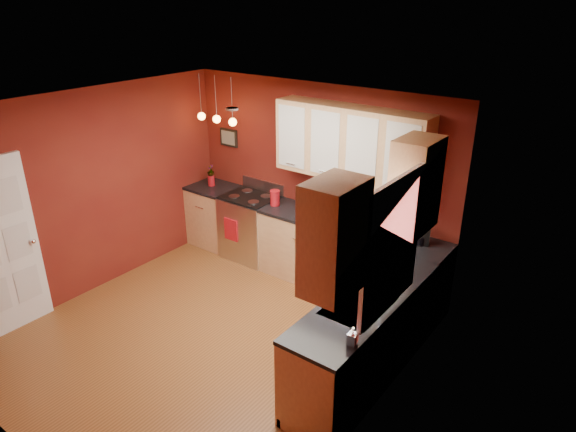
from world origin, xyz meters
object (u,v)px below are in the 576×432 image
Objects in this scene: sink at (359,308)px; soap_pump at (353,337)px; red_canister at (275,198)px; coffee_maker at (423,236)px; gas_range at (251,226)px.

soap_pump is at bearing -65.74° from sink.
coffee_maker reaches higher than red_canister.
red_canister is at bearing -3.01° from gas_range.
sink reaches higher than gas_range.
coffee_maker is at bearing 98.00° from soap_pump.
sink is 3.05× the size of coffee_maker.
sink is at bearing -34.44° from red_canister.
gas_range is 0.74m from red_canister.
red_canister is (-2.15, 1.48, 0.13)m from sink.
soap_pump is (2.87, -2.05, 0.54)m from gas_range.
red_canister is (0.47, -0.02, 0.56)m from gas_range.
red_canister is at bearing 163.74° from coffee_maker.
soap_pump is at bearing -100.46° from coffee_maker.
gas_range is at bearing 150.22° from sink.
gas_range is 2.64m from coffee_maker.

